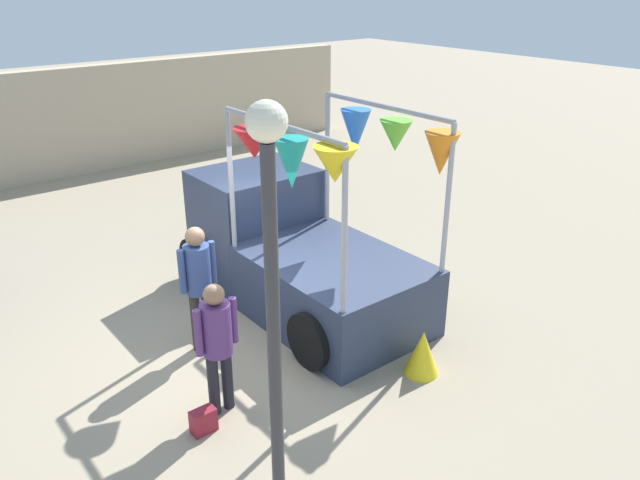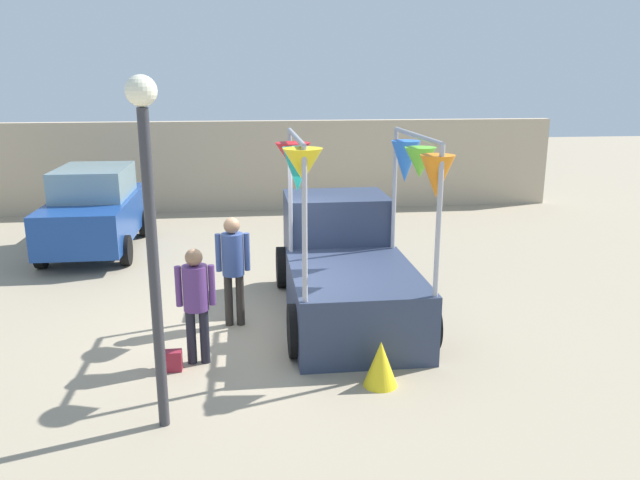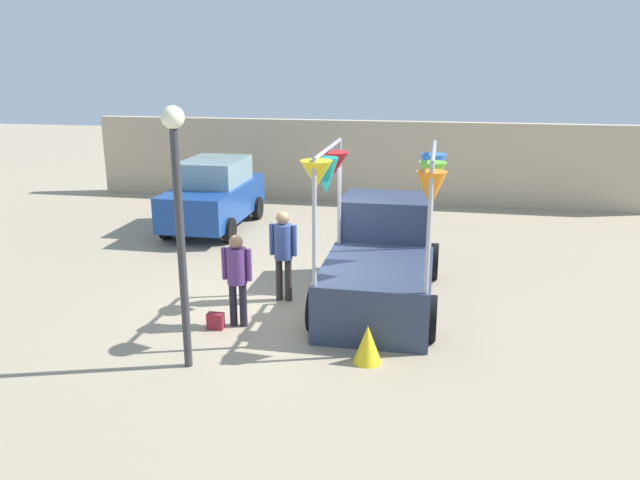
{
  "view_description": "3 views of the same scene",
  "coord_description": "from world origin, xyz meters",
  "px_view_note": "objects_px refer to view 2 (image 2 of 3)",
  "views": [
    {
      "loc": [
        -3.7,
        -6.34,
        4.7
      ],
      "look_at": [
        1.05,
        -0.37,
        1.4
      ],
      "focal_mm": 35.0,
      "sensor_mm": 36.0,
      "label": 1
    },
    {
      "loc": [
        -0.21,
        -9.08,
        3.83
      ],
      "look_at": [
        0.86,
        -0.24,
        1.49
      ],
      "focal_mm": 35.0,
      "sensor_mm": 36.0,
      "label": 2
    },
    {
      "loc": [
        2.33,
        -10.58,
        4.44
      ],
      "look_at": [
        0.42,
        -0.53,
        1.48
      ],
      "focal_mm": 35.0,
      "sensor_mm": 36.0,
      "label": 3
    }
  ],
  "objects_px": {
    "handbag": "(171,361)",
    "street_lamp": "(149,207)",
    "person_vendor": "(233,261)",
    "folded_kite_bundle_sunflower": "(381,364)",
    "vendor_truck": "(344,260)",
    "parked_car": "(95,209)",
    "person_customer": "(196,295)"
  },
  "relations": [
    {
      "from": "person_customer",
      "to": "street_lamp",
      "type": "xyz_separation_m",
      "value": [
        -0.29,
        -1.56,
        1.54
      ]
    },
    {
      "from": "vendor_truck",
      "to": "street_lamp",
      "type": "xyz_separation_m",
      "value": [
        -2.59,
        -3.33,
        1.65
      ]
    },
    {
      "from": "person_customer",
      "to": "street_lamp",
      "type": "distance_m",
      "value": 2.21
    },
    {
      "from": "vendor_truck",
      "to": "person_customer",
      "type": "distance_m",
      "value": 2.9
    },
    {
      "from": "person_vendor",
      "to": "folded_kite_bundle_sunflower",
      "type": "distance_m",
      "value": 3.03
    },
    {
      "from": "vendor_truck",
      "to": "folded_kite_bundle_sunflower",
      "type": "relative_size",
      "value": 6.82
    },
    {
      "from": "handbag",
      "to": "street_lamp",
      "type": "height_order",
      "value": "street_lamp"
    },
    {
      "from": "person_customer",
      "to": "person_vendor",
      "type": "height_order",
      "value": "person_vendor"
    },
    {
      "from": "person_vendor",
      "to": "street_lamp",
      "type": "xyz_separation_m",
      "value": [
        -0.77,
        -2.87,
        1.46
      ]
    },
    {
      "from": "parked_car",
      "to": "folded_kite_bundle_sunflower",
      "type": "xyz_separation_m",
      "value": [
        5.01,
        -7.1,
        -0.64
      ]
    },
    {
      "from": "vendor_truck",
      "to": "person_vendor",
      "type": "height_order",
      "value": "vendor_truck"
    },
    {
      "from": "person_vendor",
      "to": "folded_kite_bundle_sunflower",
      "type": "bearing_deg",
      "value": -50.34
    },
    {
      "from": "vendor_truck",
      "to": "person_vendor",
      "type": "relative_size",
      "value": 2.34
    },
    {
      "from": "vendor_truck",
      "to": "parked_car",
      "type": "relative_size",
      "value": 1.02
    },
    {
      "from": "parked_car",
      "to": "person_customer",
      "type": "relative_size",
      "value": 2.45
    },
    {
      "from": "person_customer",
      "to": "handbag",
      "type": "xyz_separation_m",
      "value": [
        -0.35,
        -0.2,
        -0.84
      ]
    },
    {
      "from": "vendor_truck",
      "to": "handbag",
      "type": "relative_size",
      "value": 14.62
    },
    {
      "from": "vendor_truck",
      "to": "parked_car",
      "type": "distance_m",
      "value": 6.63
    },
    {
      "from": "handbag",
      "to": "folded_kite_bundle_sunflower",
      "type": "relative_size",
      "value": 0.47
    },
    {
      "from": "person_vendor",
      "to": "handbag",
      "type": "relative_size",
      "value": 6.26
    },
    {
      "from": "person_vendor",
      "to": "street_lamp",
      "type": "bearing_deg",
      "value": -104.95
    },
    {
      "from": "vendor_truck",
      "to": "parked_car",
      "type": "bearing_deg",
      "value": 138.52
    },
    {
      "from": "vendor_truck",
      "to": "person_vendor",
      "type": "bearing_deg",
      "value": -166.01
    },
    {
      "from": "person_customer",
      "to": "person_vendor",
      "type": "xyz_separation_m",
      "value": [
        0.48,
        1.31,
        0.08
      ]
    },
    {
      "from": "person_customer",
      "to": "folded_kite_bundle_sunflower",
      "type": "bearing_deg",
      "value": -21.88
    },
    {
      "from": "parked_car",
      "to": "handbag",
      "type": "xyz_separation_m",
      "value": [
        2.31,
        -6.36,
        -0.8
      ]
    },
    {
      "from": "vendor_truck",
      "to": "handbag",
      "type": "distance_m",
      "value": 3.38
    },
    {
      "from": "person_vendor",
      "to": "vendor_truck",
      "type": "bearing_deg",
      "value": 13.99
    },
    {
      "from": "person_customer",
      "to": "handbag",
      "type": "relative_size",
      "value": 5.83
    },
    {
      "from": "person_vendor",
      "to": "handbag",
      "type": "distance_m",
      "value": 1.96
    },
    {
      "from": "street_lamp",
      "to": "person_vendor",
      "type": "bearing_deg",
      "value": 75.05
    },
    {
      "from": "person_customer",
      "to": "handbag",
      "type": "bearing_deg",
      "value": -150.26
    }
  ]
}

